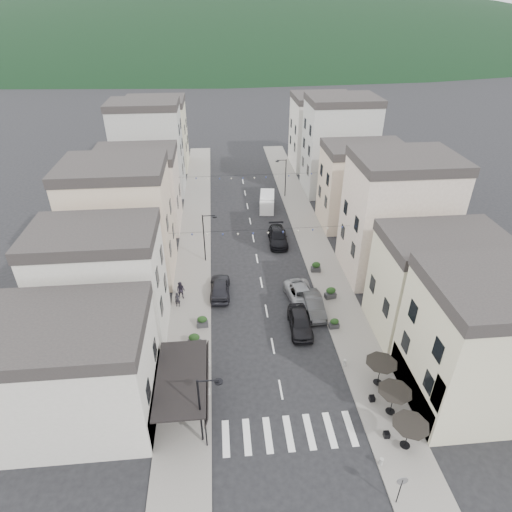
{
  "coord_description": "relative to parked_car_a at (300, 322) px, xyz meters",
  "views": [
    {
      "loc": [
        -4.15,
        -17.24,
        26.72
      ],
      "look_at": [
        -0.59,
        20.85,
        3.5
      ],
      "focal_mm": 30.0,
      "sensor_mm": 36.0,
      "label": 1
    }
  ],
  "objects": [
    {
      "name": "bunting_near",
      "position": [
        -2.8,
        8.97,
        4.8
      ],
      "size": [
        19.0,
        0.28,
        0.62
      ],
      "color": "black",
      "rests_on": "ground"
    },
    {
      "name": "cafe_terrace",
      "position": [
        4.9,
        -10.23,
        1.51
      ],
      "size": [
        2.5,
        8.1,
        2.53
      ],
      "color": "black",
      "rests_on": "ground"
    },
    {
      "name": "parked_car_d",
      "position": [
        0.19,
        16.64,
        -0.04
      ],
      "size": [
        2.5,
        5.68,
        1.62
      ],
      "primitive_type": "imported",
      "rotation": [
        0.0,
        0.0,
        -0.04
      ],
      "color": "black",
      "rests_on": "ground"
    },
    {
      "name": "planter_rc",
      "position": [
        3.55,
        9.44,
        -0.15
      ],
      "size": [
        1.11,
        0.65,
        1.2
      ],
      "rotation": [
        0.0,
        0.0,
        -0.06
      ],
      "color": "#2C2C2E",
      "rests_on": "sidewalk_right"
    },
    {
      "name": "parked_car_c",
      "position": [
        0.95,
        4.06,
        -0.06
      ],
      "size": [
        3.3,
        5.98,
        1.59
      ],
      "primitive_type": "imported",
      "rotation": [
        0.0,
        0.0,
        0.12
      ],
      "color": "gray",
      "rests_on": "ground"
    },
    {
      "name": "traffic_sign",
      "position": [
        3.0,
        -16.53,
        1.08
      ],
      "size": [
        0.7,
        0.07,
        2.7
      ],
      "color": "black",
      "rests_on": "ground"
    },
    {
      "name": "pedestrian_a",
      "position": [
        -11.57,
        4.43,
        0.07
      ],
      "size": [
        0.62,
        0.43,
        1.6
      ],
      "primitive_type": "imported",
      "rotation": [
        0.0,
        0.0,
        -0.09
      ],
      "color": "black",
      "rests_on": "sidewalk_left"
    },
    {
      "name": "planter_lb",
      "position": [
        -9.08,
        1.1,
        -0.16
      ],
      "size": [
        1.08,
        0.62,
        1.18
      ],
      "rotation": [
        0.0,
        0.0,
        0.04
      ],
      "color": "#2D2D30",
      "rests_on": "sidewalk_left"
    },
    {
      "name": "streetlamp_right_far",
      "position": [
        3.02,
        30.97,
        2.85
      ],
      "size": [
        1.7,
        0.56,
        6.0
      ],
      "color": "black",
      "rests_on": "ground"
    },
    {
      "name": "delivery_van",
      "position": [
        0.01,
        26.83,
        0.34
      ],
      "size": [
        2.68,
        5.29,
        2.43
      ],
      "rotation": [
        0.0,
        0.0,
        -0.14
      ],
      "color": "white",
      "rests_on": "ground"
    },
    {
      "name": "bunting_far",
      "position": [
        -2.8,
        24.97,
        4.8
      ],
      "size": [
        19.0,
        0.28,
        0.62
      ],
      "color": "black",
      "rests_on": "ground"
    },
    {
      "name": "sidewalk_right",
      "position": [
        4.7,
        18.97,
        -0.79
      ],
      "size": [
        4.0,
        76.0,
        0.12
      ],
      "primitive_type": "cube",
      "color": "slate",
      "rests_on": "ground"
    },
    {
      "name": "hill_backdrop",
      "position": [
        -2.8,
        286.97,
        -0.85
      ],
      "size": [
        640.0,
        360.0,
        70.0
      ],
      "primitive_type": "ellipsoid",
      "color": "black",
      "rests_on": "ground"
    },
    {
      "name": "streetlamp_left_far",
      "position": [
        -8.62,
        12.97,
        2.85
      ],
      "size": [
        1.7,
        0.56,
        6.0
      ],
      "color": "black",
      "rests_on": "ground"
    },
    {
      "name": "planter_rb",
      "position": [
        3.99,
        4.39,
        -0.11
      ],
      "size": [
        1.24,
        0.84,
        1.27
      ],
      "rotation": [
        0.0,
        0.0,
        0.21
      ],
      "color": "#2E2E30",
      "rests_on": "sidewalk_right"
    },
    {
      "name": "parked_car_b",
      "position": [
        1.8,
        2.45,
        -0.05
      ],
      "size": [
        1.8,
        4.89,
        1.6
      ],
      "primitive_type": "imported",
      "rotation": [
        0.0,
        0.0,
        0.02
      ],
      "color": "#313234",
      "rests_on": "ground"
    },
    {
      "name": "sidewalk_left",
      "position": [
        -10.3,
        18.97,
        -0.79
      ],
      "size": [
        4.0,
        76.0,
        0.12
      ],
      "primitive_type": "cube",
      "color": "slate",
      "rests_on": "ground"
    },
    {
      "name": "ground",
      "position": [
        -2.8,
        -13.03,
        -0.85
      ],
      "size": [
        700.0,
        700.0,
        0.0
      ],
      "primitive_type": "plane",
      "color": "black",
      "rests_on": "ground"
    },
    {
      "name": "streetlamp_left_near",
      "position": [
        -8.62,
        -11.03,
        2.85
      ],
      "size": [
        1.7,
        0.56,
        6.0
      ],
      "color": "black",
      "rests_on": "ground"
    },
    {
      "name": "pedestrian_b",
      "position": [
        -11.31,
        5.75,
        0.24
      ],
      "size": [
        1.13,
        1.0,
        1.94
      ],
      "primitive_type": "imported",
      "rotation": [
        0.0,
        0.0,
        -0.33
      ],
      "color": "black",
      "rests_on": "sidewalk_left"
    },
    {
      "name": "buildings_row_left",
      "position": [
        -17.3,
        24.73,
        5.27
      ],
      "size": [
        10.2,
        54.16,
        14.0
      ],
      "color": "beige",
      "rests_on": "ground"
    },
    {
      "name": "parked_car_e",
      "position": [
        -7.31,
        6.2,
        0.01
      ],
      "size": [
        2.25,
        5.14,
        1.72
      ],
      "primitive_type": "imported",
      "rotation": [
        0.0,
        0.0,
        3.1
      ],
      "color": "black",
      "rests_on": "ground"
    },
    {
      "name": "bollards",
      "position": [
        -2.8,
        -7.53,
        -0.43
      ],
      "size": [
        11.66,
        10.26,
        0.6
      ],
      "color": "gray",
      "rests_on": "ground"
    },
    {
      "name": "buildings_row_right",
      "position": [
        11.7,
        23.57,
        5.47
      ],
      "size": [
        10.2,
        54.16,
        14.5
      ],
      "color": "beige",
      "rests_on": "ground"
    },
    {
      "name": "planter_la",
      "position": [
        -9.75,
        -1.38,
        -0.11
      ],
      "size": [
        1.28,
        0.99,
        1.27
      ],
      "rotation": [
        0.0,
        0.0,
        -0.38
      ],
      "color": "#313134",
      "rests_on": "sidewalk_left"
    },
    {
      "name": "boutique_awning",
      "position": [
        -10.05,
        -8.03,
        2.26
      ],
      "size": [
        3.77,
        7.5,
        3.28
      ],
      "color": "black",
      "rests_on": "ground"
    },
    {
      "name": "bistro_building",
      "position": [
        11.7,
        -9.03,
        4.15
      ],
      "size": [
        10.0,
        8.0,
        10.0
      ],
      "primitive_type": "cube",
      "color": "beige",
      "rests_on": "ground"
    },
    {
      "name": "boutique_building",
      "position": [
        -18.3,
        -8.03,
        3.15
      ],
      "size": [
        12.0,
        8.0,
        8.0
      ],
      "primitive_type": "cube",
      "color": "beige",
      "rests_on": "ground"
    },
    {
      "name": "planter_ra",
      "position": [
        3.2,
        -0.24,
        -0.22
      ],
      "size": [
        0.98,
        0.58,
        1.05
      ],
      "rotation": [
        0.0,
        0.0,
        0.07
      ],
      "color": "#2B2B2D",
      "rests_on": "sidewalk_right"
    },
    {
      "name": "parked_car_a",
      "position": [
        0.0,
        0.0,
        0.0
      ],
      "size": [
        2.15,
        5.04,
        1.7
      ],
      "primitive_type": "imported",
      "rotation": [
        0.0,
        0.0,
        -0.03
      ],
      "color": "black",
      "rests_on": "ground"
    }
  ]
}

